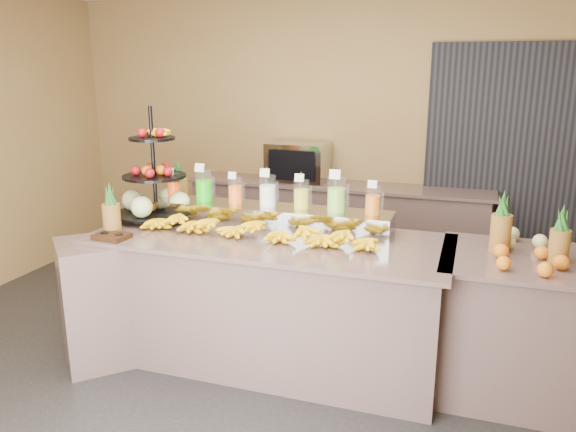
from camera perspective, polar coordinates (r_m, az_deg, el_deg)
The scene contains 20 objects.
ground at distance 4.03m, azimuth -3.42°, elevation -16.13°, with size 6.00×6.00×0.00m, color black.
room_envelope at distance 4.14m, azimuth 2.79°, elevation 12.13°, with size 6.04×5.02×2.82m.
buffet_counter at distance 4.07m, azimuth -3.66°, elevation -8.43°, with size 2.75×1.25×0.93m.
right_counter at distance 3.95m, azimuth 22.81°, elevation -10.33°, with size 1.08×0.88×0.93m.
back_ledge at distance 5.83m, azimuth 4.79°, elevation -1.18°, with size 3.10×0.55×0.93m.
pitcher_tray at distance 4.17m, azimuth -2.06°, elevation 0.03°, with size 1.85×0.30×0.15m, color gray.
juice_pitcher_orange_a at distance 4.46m, azimuth -11.51°, elevation 2.87°, with size 0.11×0.11×0.26m.
juice_pitcher_green at distance 4.34m, azimuth -8.54°, elevation 2.89°, with size 0.13×0.13×0.31m.
juice_pitcher_orange_b at distance 4.23m, azimuth -5.38°, elevation 2.44°, with size 0.11×0.11×0.26m.
juice_pitcher_milk at distance 4.13m, azimuth -2.09°, elevation 2.39°, with size 0.12×0.13×0.30m.
juice_pitcher_lemon at distance 4.05m, azimuth 1.36°, elevation 2.03°, with size 0.11×0.12×0.28m.
juice_pitcher_lime at distance 3.98m, azimuth 4.94°, elevation 1.98°, with size 0.13×0.14×0.32m.
juice_pitcher_orange_c at distance 3.93m, azimuth 8.62°, elevation 1.40°, with size 0.11×0.11×0.26m.
banana_heap at distance 3.90m, azimuth -3.09°, elevation -1.15°, with size 1.83×0.17×0.15m.
fruit_stand at distance 4.42m, azimuth -12.90°, elevation 2.46°, with size 0.73×0.73×0.87m.
condiment_caddy at distance 4.05m, azimuth -17.46°, elevation -1.98°, with size 0.23×0.17×0.03m, color black.
pineapple_left_a at distance 4.15m, azimuth -17.50°, elevation 0.13°, with size 0.13×0.13×0.37m.
pineapple_left_b at distance 4.62m, azimuth -10.98°, elevation 2.37°, with size 0.15×0.15×0.43m.
right_fruit_pile at distance 3.70m, azimuth 23.02°, elevation -3.10°, with size 0.46×0.44×0.24m.
oven_warmer at distance 5.78m, azimuth 1.05°, elevation 5.50°, with size 0.60×0.42×0.40m, color gray.
Camera 1 is at (1.32, -3.19, 2.07)m, focal length 35.00 mm.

